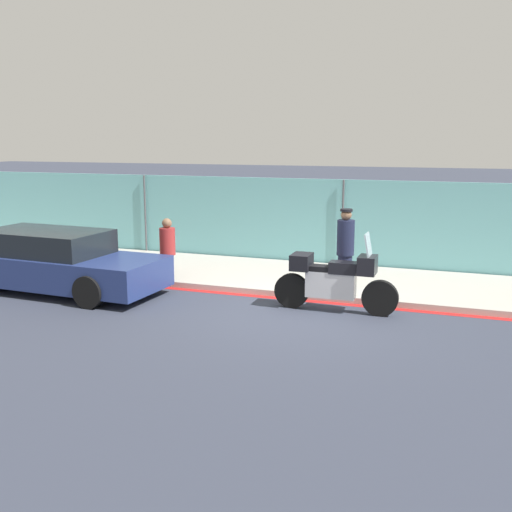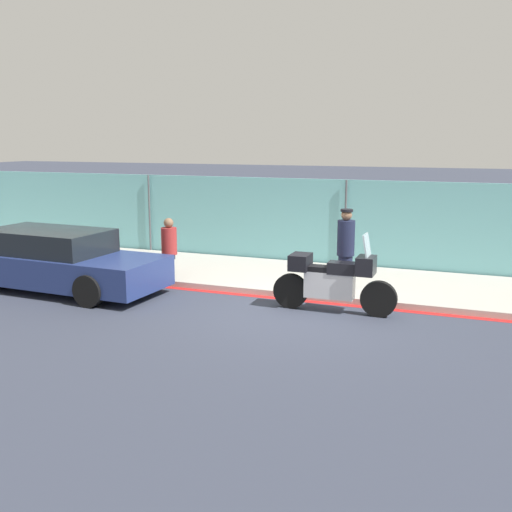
% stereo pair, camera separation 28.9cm
% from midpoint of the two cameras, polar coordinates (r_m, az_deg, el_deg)
% --- Properties ---
extents(ground_plane, '(120.00, 120.00, 0.00)m').
position_cam_midpoint_polar(ground_plane, '(11.36, 4.53, -5.39)').
color(ground_plane, '#333847').
extents(sidewalk, '(41.29, 3.13, 0.13)m').
position_cam_midpoint_polar(sidewalk, '(13.67, 7.53, -2.33)').
color(sidewalk, '#ADA89E').
rests_on(sidewalk, ground_plane).
extents(curb_paint_stripe, '(41.29, 0.18, 0.01)m').
position_cam_midpoint_polar(curb_paint_stripe, '(12.13, 5.67, -4.32)').
color(curb_paint_stripe, red).
rests_on(curb_paint_stripe, ground_plane).
extents(storefront_fence, '(39.22, 0.17, 2.23)m').
position_cam_midpoint_polar(storefront_fence, '(15.07, 9.12, 2.95)').
color(storefront_fence, '#6BB2B7').
rests_on(storefront_fence, ground_plane).
extents(motorcycle, '(2.36, 0.51, 1.53)m').
position_cam_midpoint_polar(motorcycle, '(11.32, 8.03, -2.28)').
color(motorcycle, black).
rests_on(motorcycle, ground_plane).
extents(officer_standing, '(0.36, 0.36, 1.69)m').
position_cam_midpoint_polar(officer_standing, '(12.48, 9.19, 0.68)').
color(officer_standing, '#191E38').
rests_on(officer_standing, sidewalk).
extents(person_seated_on_curb, '(0.36, 0.67, 1.32)m').
position_cam_midpoint_polar(person_seated_on_curb, '(13.75, -7.82, 1.13)').
color(person_seated_on_curb, '#2D3342').
rests_on(person_seated_on_curb, sidewalk).
extents(parked_car_left_down_street, '(4.86, 2.03, 1.31)m').
position_cam_midpoint_polar(parked_car_left_down_street, '(13.54, -17.99, -0.45)').
color(parked_car_left_down_street, navy).
rests_on(parked_car_left_down_street, ground_plane).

